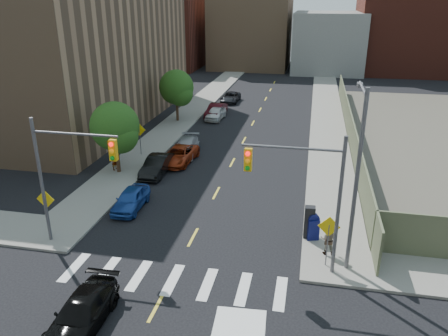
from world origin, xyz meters
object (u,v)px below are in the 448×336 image
at_px(parked_car_maroon, 216,111).
at_px(mailbox, 313,227).
at_px(pedestrian_east, 328,239).
at_px(payphone, 309,222).
at_px(parked_car_white, 216,113).
at_px(black_sedan, 82,313).
at_px(parked_car_grey, 230,97).
at_px(pedestrian_west, 115,160).
at_px(parked_car_red, 179,155).
at_px(parked_car_silver, 186,147).
at_px(parked_car_blue, 131,199).
at_px(parked_car_black, 157,165).

distance_m(parked_car_maroon, mailbox, 27.09).
relative_size(parked_car_maroon, pedestrian_east, 2.60).
xyz_separation_m(parked_car_maroon, payphone, (10.70, -24.66, 0.35)).
bearing_deg(parked_car_white, pedestrian_east, -62.02).
xyz_separation_m(parked_car_maroon, black_sedan, (1.89, -33.44, -0.07)).
height_order(parked_car_grey, pedestrian_west, pedestrian_west).
relative_size(black_sedan, payphone, 2.41).
distance_m(mailbox, pedestrian_west, 16.68).
distance_m(parked_car_grey, pedestrian_west, 25.34).
distance_m(parked_car_maroon, black_sedan, 33.49).
distance_m(payphone, pedestrian_east, 1.80).
bearing_deg(mailbox, parked_car_maroon, 97.12).
bearing_deg(parked_car_red, parked_car_maroon, 95.30).
bearing_deg(pedestrian_west, pedestrian_east, -107.95).
bearing_deg(parked_car_silver, parked_car_grey, 85.10).
bearing_deg(parked_car_blue, parked_car_silver, 85.78).
bearing_deg(parked_car_red, mailbox, -39.10).
bearing_deg(payphone, parked_car_silver, 128.24).
relative_size(parked_car_silver, payphone, 2.47).
distance_m(parked_car_black, payphone, 13.58).
bearing_deg(black_sedan, parked_car_blue, 100.85).
relative_size(parked_car_red, pedestrian_west, 2.98).
bearing_deg(parked_car_black, pedestrian_east, -35.33).
bearing_deg(parked_car_red, pedestrian_east, -40.74).
bearing_deg(pedestrian_west, parked_car_white, -3.35).
distance_m(black_sedan, payphone, 12.44).
xyz_separation_m(parked_car_blue, parked_car_white, (0.56, 22.05, 0.03)).
bearing_deg(parked_car_maroon, parked_car_black, -88.01).
distance_m(payphone, pedestrian_west, 16.43).
relative_size(parked_car_silver, parked_car_white, 1.13).
height_order(parked_car_black, mailbox, mailbox).
height_order(black_sedan, pedestrian_east, pedestrian_east).
height_order(payphone, pedestrian_west, payphone).
distance_m(parked_car_black, pedestrian_east, 15.24).
xyz_separation_m(parked_car_white, black_sedan, (1.69, -32.41, -0.04)).
relative_size(mailbox, pedestrian_west, 0.97).
relative_size(parked_car_blue, pedestrian_west, 2.45).
distance_m(parked_car_white, black_sedan, 32.46).
xyz_separation_m(parked_car_red, parked_car_maroon, (-0.20, 14.58, 0.07)).
distance_m(parked_car_red, black_sedan, 18.94).
bearing_deg(parked_car_silver, parked_car_red, -94.90).
xyz_separation_m(parked_car_silver, payphone, (10.50, -12.11, 0.41)).
relative_size(parked_car_maroon, mailbox, 2.89).
relative_size(black_sedan, mailbox, 2.94).
bearing_deg(pedestrian_east, mailbox, -51.89).
height_order(parked_car_silver, parked_car_maroon, parked_car_maroon).
xyz_separation_m(parked_car_grey, pedestrian_west, (-4.24, -24.98, 0.32)).
xyz_separation_m(parked_car_blue, parked_car_maroon, (0.36, 23.07, 0.07)).
xyz_separation_m(parked_car_silver, mailbox, (10.72, -12.23, 0.22)).
relative_size(parked_car_blue, parked_car_silver, 0.84).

